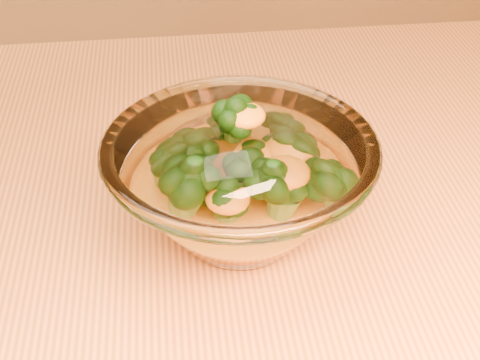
% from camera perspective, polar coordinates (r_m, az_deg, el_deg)
% --- Properties ---
extents(glass_bowl, '(0.19, 0.19, 0.08)m').
position_cam_1_polar(glass_bowl, '(0.47, -0.00, -0.40)').
color(glass_bowl, white).
rests_on(glass_bowl, table).
extents(cheese_sauce, '(0.11, 0.11, 0.03)m').
position_cam_1_polar(cheese_sauce, '(0.48, 0.00, -2.09)').
color(cheese_sauce, orange).
rests_on(cheese_sauce, glass_bowl).
extents(broccoli_heap, '(0.12, 0.11, 0.07)m').
position_cam_1_polar(broccoli_heap, '(0.47, 0.19, 0.83)').
color(broccoli_heap, black).
rests_on(broccoli_heap, cheese_sauce).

